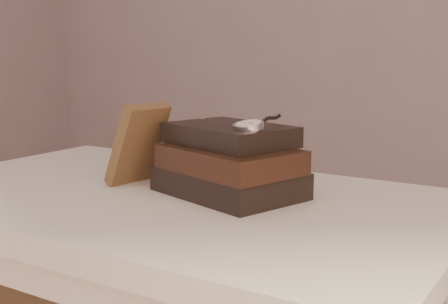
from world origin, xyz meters
The scene contains 5 objects.
table centered at (0.00, 0.35, 0.66)m, with size 1.00×0.60×0.75m.
book_stack centered at (0.10, 0.39, 0.81)m, with size 0.28×0.24×0.12m.
journal centered at (-0.09, 0.37, 0.83)m, with size 0.02×0.10×0.16m, color #402A18.
pocket_watch centered at (0.16, 0.37, 0.88)m, with size 0.06×0.16×0.02m.
eyeglasses centered at (0.04, 0.50, 0.82)m, with size 0.13×0.14×0.05m.
Camera 1 is at (0.63, -0.47, 1.00)m, focal length 47.52 mm.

